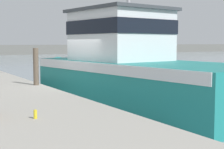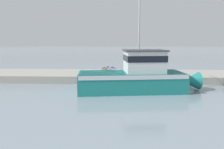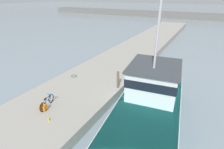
{
  "view_description": "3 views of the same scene",
  "coord_description": "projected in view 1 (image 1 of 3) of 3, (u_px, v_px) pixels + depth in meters",
  "views": [
    {
      "loc": [
        -5.53,
        -11.91,
        2.37
      ],
      "look_at": [
        -0.7,
        -3.57,
        1.47
      ],
      "focal_mm": 55.0,
      "sensor_mm": 36.0,
      "label": 1
    },
    {
      "loc": [
        20.83,
        -2.36,
        4.44
      ],
      "look_at": [
        0.19,
        -3.28,
        1.26
      ],
      "focal_mm": 35.0,
      "sensor_mm": 36.0,
      "label": 2
    },
    {
      "loc": [
        3.92,
        -10.44,
        7.65
      ],
      "look_at": [
        -2.17,
        0.83,
        1.74
      ],
      "focal_mm": 28.0,
      "sensor_mm": 36.0,
      "label": 3
    }
  ],
  "objects": [
    {
      "name": "fishing_boat_main",
      "position": [
        130.0,
        68.0,
        13.04
      ],
      "size": [
        4.74,
        11.12,
        10.11
      ],
      "rotation": [
        0.0,
        0.0,
        0.12
      ],
      "color": "teal",
      "rests_on": "ground_plane"
    },
    {
      "name": "far_shoreline",
      "position": [
        95.0,
        49.0,
        77.25
      ],
      "size": [
        180.0,
        5.0,
        1.91
      ],
      "primitive_type": "cube",
      "color": "slate",
      "rests_on": "ground_plane"
    },
    {
      "name": "water_bottle_by_bike",
      "position": [
        35.0,
        114.0,
        7.24
      ],
      "size": [
        0.07,
        0.07,
        0.19
      ],
      "primitive_type": "cylinder",
      "color": "yellow",
      "rests_on": "dock_pier"
    },
    {
      "name": "mooring_post",
      "position": [
        36.0,
        67.0,
        12.92
      ],
      "size": [
        0.2,
        0.2,
        1.4
      ],
      "primitive_type": "cylinder",
      "color": "brown",
      "rests_on": "dock_pier"
    },
    {
      "name": "ground_plane",
      "position": [
        81.0,
        104.0,
        13.24
      ],
      "size": [
        320.0,
        320.0,
        0.0
      ],
      "primitive_type": "plane",
      "color": "#84939E"
    }
  ]
}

